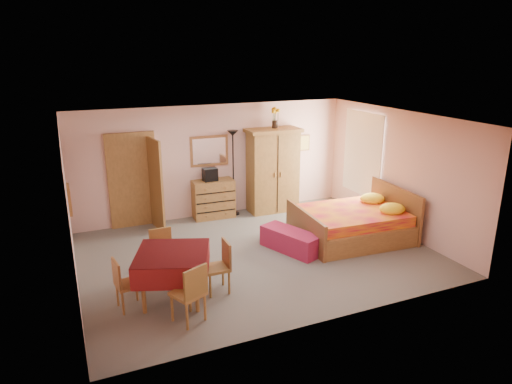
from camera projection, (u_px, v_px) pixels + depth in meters
name	position (u px, v px, depth m)	size (l,w,h in m)	color
floor	(257.00, 254.00, 8.81)	(6.50, 6.50, 0.00)	slate
ceiling	(258.00, 119.00, 8.04)	(6.50, 6.50, 0.00)	brown
wall_back	(215.00, 161.00, 10.62)	(6.50, 0.10, 2.60)	#D6A69B
wall_front	(330.00, 238.00, 6.23)	(6.50, 0.10, 2.60)	#D6A69B
wall_left	(69.00, 213.00, 7.19)	(0.10, 5.00, 2.60)	#D6A69B
wall_right	(398.00, 172.00, 9.65)	(0.10, 5.00, 2.60)	#D6A69B
doorway	(133.00, 181.00, 9.95)	(1.06, 0.12, 2.15)	#9E6B35
window	(363.00, 154.00, 10.65)	(0.08, 1.40, 1.95)	white
picture_left	(69.00, 199.00, 6.56)	(0.04, 0.32, 0.42)	orange
picture_back	(304.00, 143.00, 11.41)	(0.30, 0.04, 0.40)	#D8BF59
chest_of_drawers	(213.00, 199.00, 10.63)	(0.95, 0.48, 0.90)	olive
wall_mirror	(209.00, 151.00, 10.49)	(0.90, 0.05, 0.71)	white
stereo	(210.00, 175.00, 10.41)	(0.32, 0.23, 0.30)	black
floor_lamp	(233.00, 173.00, 10.65)	(0.26, 0.26, 2.02)	black
wardrobe	(273.00, 171.00, 10.92)	(1.29, 0.66, 2.02)	olive
sunflower_vase	(275.00, 118.00, 10.64)	(0.19, 0.19, 0.49)	yellow
bed	(352.00, 215.00, 9.38)	(2.21, 1.74, 1.02)	red
bench	(291.00, 241.00, 8.89)	(0.46, 1.24, 0.41)	maroon
dining_table	(173.00, 276.00, 7.09)	(1.08, 1.08, 0.80)	maroon
chair_south	(188.00, 293.00, 6.49)	(0.41, 0.41, 0.91)	#A47037
chair_north	(163.00, 255.00, 7.78)	(0.38, 0.38, 0.84)	#A46B37
chair_west	(129.00, 283.00, 6.84)	(0.37, 0.37, 0.82)	#AB6E3A
chair_east	(216.00, 267.00, 7.30)	(0.39, 0.39, 0.85)	olive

